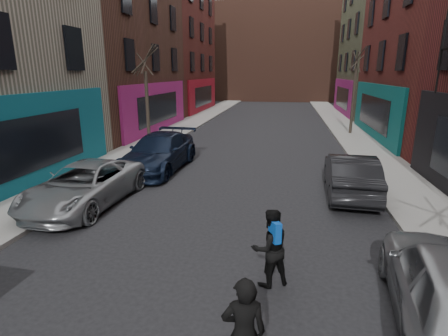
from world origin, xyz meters
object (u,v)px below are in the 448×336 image
at_px(tree_right_far, 355,83).
at_px(parked_left_far, 85,185).
at_px(pedestrian, 270,247).
at_px(parked_right_end, 350,174).
at_px(skateboarder, 244,334).
at_px(parked_left_end, 159,152).
at_px(tree_left_far, 146,88).

relative_size(tree_right_far, parked_left_far, 1.37).
bearing_deg(pedestrian, parked_left_far, -59.13).
xyz_separation_m(parked_right_end, pedestrian, (-2.53, -6.04, 0.09)).
bearing_deg(skateboarder, parked_left_far, -56.71).
bearing_deg(parked_left_far, pedestrian, -26.99).
xyz_separation_m(parked_left_end, skateboarder, (5.10, -10.60, 0.13)).
bearing_deg(tree_left_far, skateboarder, -64.07).
height_order(parked_right_end, skateboarder, skateboarder).
bearing_deg(parked_left_end, pedestrian, -54.49).
bearing_deg(tree_right_far, parked_left_end, -132.37).
height_order(tree_left_far, parked_left_end, tree_left_far).
xyz_separation_m(tree_left_far, parked_left_end, (2.44, -4.92, -2.59)).
relative_size(tree_left_far, parked_left_end, 1.19).
relative_size(tree_left_far, parked_left_far, 1.31).
relative_size(parked_left_far, parked_right_end, 1.11).
bearing_deg(parked_left_far, tree_right_far, 57.31).
xyz_separation_m(parked_left_far, pedestrian, (6.16, -3.44, 0.14)).
relative_size(parked_left_end, skateboarder, 3.32).
bearing_deg(tree_left_far, parked_right_end, -33.83).
distance_m(parked_left_end, skateboarder, 11.76).
distance_m(tree_left_far, skateboarder, 17.42).
relative_size(parked_right_end, pedestrian, 2.72).
relative_size(parked_right_end, skateboarder, 2.73).
distance_m(parked_right_end, skateboarder, 9.05).
xyz_separation_m(parked_left_far, parked_right_end, (8.68, 2.60, 0.05)).
bearing_deg(tree_right_far, parked_left_far, -124.88).
bearing_deg(skateboarder, parked_right_end, -118.99).
distance_m(tree_right_far, parked_left_end, 15.03).
bearing_deg(parked_right_end, tree_left_far, -31.22).
bearing_deg(parked_left_end, parked_left_far, -98.46).
relative_size(tree_left_far, pedestrian, 3.95).
xyz_separation_m(parked_left_far, skateboarder, (5.94, -6.02, 0.23)).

